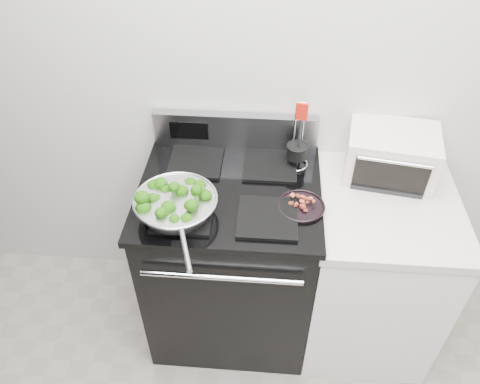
# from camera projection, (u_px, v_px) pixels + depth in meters

# --- Properties ---
(back_wall) EXTENTS (4.00, 0.02, 2.70)m
(back_wall) POSITION_uv_depth(u_px,v_px,m) (306.00, 69.00, 1.98)
(back_wall) COLOR beige
(back_wall) RESTS_ON ground
(gas_range) EXTENTS (0.79, 0.69, 1.13)m
(gas_range) POSITION_uv_depth(u_px,v_px,m) (231.00, 258.00, 2.32)
(gas_range) COLOR black
(gas_range) RESTS_ON floor
(counter) EXTENTS (0.62, 0.68, 0.92)m
(counter) POSITION_uv_depth(u_px,v_px,m) (369.00, 271.00, 2.30)
(counter) COLOR white
(counter) RESTS_ON floor
(skillet) EXTENTS (0.34, 0.52, 0.07)m
(skillet) POSITION_uv_depth(u_px,v_px,m) (176.00, 205.00, 1.86)
(skillet) COLOR silver
(skillet) RESTS_ON gas_range
(broccoli_pile) EXTENTS (0.27, 0.27, 0.09)m
(broccoli_pile) POSITION_uv_depth(u_px,v_px,m) (176.00, 201.00, 1.85)
(broccoli_pile) COLOR #0E3204
(broccoli_pile) RESTS_ON skillet
(bacon_plate) EXTENTS (0.20, 0.20, 0.04)m
(bacon_plate) POSITION_uv_depth(u_px,v_px,m) (301.00, 204.00, 1.91)
(bacon_plate) COLOR black
(bacon_plate) RESTS_ON gas_range
(utensil_holder) EXTENTS (0.11, 0.11, 0.33)m
(utensil_holder) POSITION_uv_depth(u_px,v_px,m) (297.00, 155.00, 2.09)
(utensil_holder) COLOR silver
(utensil_holder) RESTS_ON gas_range
(toaster_oven) EXTENTS (0.42, 0.35, 0.22)m
(toaster_oven) POSITION_uv_depth(u_px,v_px,m) (391.00, 154.00, 2.06)
(toaster_oven) COLOR silver
(toaster_oven) RESTS_ON counter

